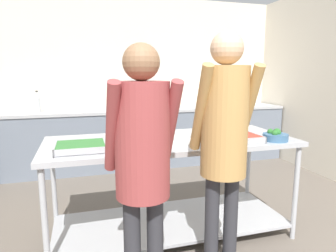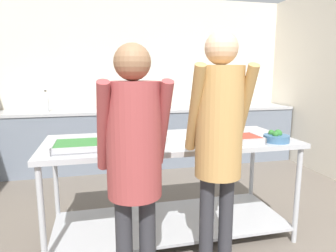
# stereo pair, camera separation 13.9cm
# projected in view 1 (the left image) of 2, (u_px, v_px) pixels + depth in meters

# --- Properties ---
(wall_rear) EXTENTS (4.94, 0.06, 2.65)m
(wall_rear) POSITION_uv_depth(u_px,v_px,m) (134.00, 81.00, 4.91)
(wall_rear) COLOR beige
(wall_rear) RESTS_ON ground_plane
(back_counter) EXTENTS (4.78, 0.65, 0.91)m
(back_counter) POSITION_uv_depth(u_px,v_px,m) (139.00, 137.00, 4.72)
(back_counter) COLOR slate
(back_counter) RESTS_ON ground_plane
(serving_counter) EXTENTS (2.13, 0.86, 0.89)m
(serving_counter) POSITION_uv_depth(u_px,v_px,m) (171.00, 171.00, 2.64)
(serving_counter) COLOR #ADAFB5
(serving_counter) RESTS_ON ground_plane
(serving_tray_vegetables) EXTENTS (0.37, 0.33, 0.05)m
(serving_tray_vegetables) POSITION_uv_depth(u_px,v_px,m) (81.00, 147.00, 2.22)
(serving_tray_vegetables) COLOR #ADAFB5
(serving_tray_vegetables) RESTS_ON serving_counter
(sauce_pan) EXTENTS (0.44, 0.30, 0.06)m
(sauce_pan) POSITION_uv_depth(u_px,v_px,m) (131.00, 133.00, 2.71)
(sauce_pan) COLOR #ADAFB5
(sauce_pan) RESTS_ON serving_counter
(plate_stack) EXTENTS (0.23, 0.23, 0.05)m
(plate_stack) POSITION_uv_depth(u_px,v_px,m) (182.00, 140.00, 2.47)
(plate_stack) COLOR white
(plate_stack) RESTS_ON serving_counter
(serving_tray_roast) EXTENTS (0.49, 0.28, 0.05)m
(serving_tray_roast) POSITION_uv_depth(u_px,v_px,m) (231.00, 139.00, 2.49)
(serving_tray_roast) COLOR #ADAFB5
(serving_tray_roast) RESTS_ON serving_counter
(broccoli_bowl) EXTENTS (0.21, 0.21, 0.10)m
(broccoli_bowl) POSITION_uv_depth(u_px,v_px,m) (275.00, 136.00, 2.54)
(broccoli_bowl) COLOR #3D668C
(broccoli_bowl) RESTS_ON serving_counter
(guest_serving_left) EXTENTS (0.43, 0.33, 1.62)m
(guest_serving_left) POSITION_uv_depth(u_px,v_px,m) (142.00, 151.00, 1.74)
(guest_serving_left) COLOR #2D2D33
(guest_serving_left) RESTS_ON ground_plane
(guest_serving_right) EXTENTS (0.42, 0.36, 1.71)m
(guest_serving_right) POSITION_uv_depth(u_px,v_px,m) (224.00, 131.00, 1.96)
(guest_serving_right) COLOR #2D2D33
(guest_serving_right) RESTS_ON ground_plane
(water_bottle) EXTENTS (0.07, 0.07, 0.30)m
(water_bottle) POSITION_uv_depth(u_px,v_px,m) (37.00, 103.00, 4.15)
(water_bottle) COLOR silver
(water_bottle) RESTS_ON back_counter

